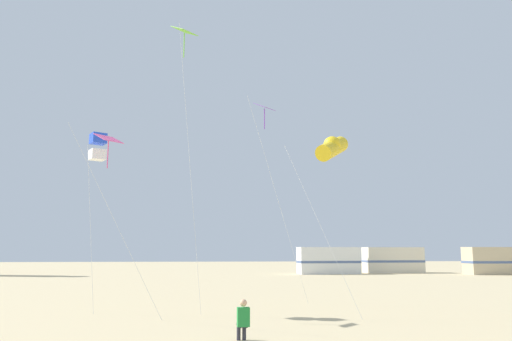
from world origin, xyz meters
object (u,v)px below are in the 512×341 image
kite_diamond_rainbow (109,144)px  kite_tube_gold (332,148)px  rv_van_cream (393,260)px  rv_van_tan (496,261)px  rv_van_white (328,261)px  kite_diamond_violet (265,114)px  kite_box_blue (98,147)px  kite_flyer_standing (243,319)px  kite_diamond_lime (185,43)px

kite_diamond_rainbow → kite_tube_gold: bearing=5.3°
rv_van_cream → rv_van_tan: 10.39m
kite_diamond_rainbow → rv_van_white: size_ratio=1.08×
kite_tube_gold → kite_diamond_violet: size_ratio=0.75×
kite_diamond_rainbow → rv_van_tan: kite_diamond_rainbow is taller
kite_diamond_rainbow → rv_van_cream: kite_diamond_rainbow is taller
rv_van_white → rv_van_tan: bearing=-11.4°
kite_box_blue → kite_diamond_rainbow: kite_box_blue is taller
kite_box_blue → rv_van_white: size_ratio=1.13×
kite_flyer_standing → kite_diamond_lime: 12.37m
kite_diamond_rainbow → rv_van_cream: (24.19, 34.19, -5.24)m
kite_box_blue → kite_diamond_rainbow: (0.81, -1.62, -0.22)m
kite_diamond_violet → rv_van_tan: (26.85, 24.64, -8.11)m
kite_flyer_standing → kite_diamond_lime: bearing=-75.0°
kite_tube_gold → kite_diamond_rainbow: size_ratio=1.07×
kite_tube_gold → kite_box_blue: bearing=175.6°
kite_flyer_standing → kite_diamond_violet: (1.79, 10.43, 8.89)m
kite_tube_gold → kite_diamond_rainbow: bearing=-174.7°
kite_flyer_standing → rv_van_tan: 45.29m
kite_flyer_standing → kite_diamond_lime: size_ratio=0.10×
kite_box_blue → rv_van_cream: 41.42m
kite_tube_gold → rv_van_white: kite_tube_gold is taller
kite_diamond_violet → kite_diamond_rainbow: (-6.79, -5.24, -2.87)m
kite_flyer_standing → rv_van_tan: size_ratio=0.18×
rv_van_tan → kite_flyer_standing: bearing=-130.2°
kite_diamond_rainbow → rv_van_white: bearing=63.1°
rv_van_white → kite_tube_gold: bearing=-106.1°
kite_box_blue → kite_diamond_rainbow: bearing=-63.5°
rv_van_white → rv_van_tan: 17.39m
kite_tube_gold → kite_diamond_violet: (-2.41, 4.38, 2.65)m
kite_flyer_standing → rv_van_tan: rv_van_tan is taller
kite_diamond_lime → rv_van_tan: bearing=43.4°
kite_diamond_lime → kite_tube_gold: bearing=1.5°
kite_flyer_standing → kite_diamond_violet: size_ratio=0.11×
kite_flyer_standing → rv_van_tan: (28.64, 35.07, 0.78)m
kite_diamond_rainbow → rv_van_cream: bearing=54.7°
kite_flyer_standing → rv_van_white: (11.43, 37.55, 0.78)m
kite_diamond_lime → kite_diamond_rainbow: bearing=-166.3°
kite_diamond_lime → rv_van_white: (13.60, 31.66, -9.89)m
kite_tube_gold → rv_van_tan: 38.33m
kite_flyer_standing → kite_diamond_rainbow: kite_diamond_rainbow is taller
kite_box_blue → rv_van_tan: bearing=39.4°
kite_box_blue → rv_van_tan: kite_box_blue is taller
kite_tube_gold → kite_flyer_standing: bearing=-124.7°
kite_flyer_standing → kite_diamond_violet: 13.82m
kite_flyer_standing → kite_diamond_lime: (-2.17, 5.89, 10.66)m
kite_tube_gold → rv_van_cream: bearing=65.8°
kite_flyer_standing → rv_van_cream: rv_van_cream is taller
rv_van_tan → rv_van_cream: bearing=154.5°
kite_tube_gold → rv_van_cream: 36.95m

